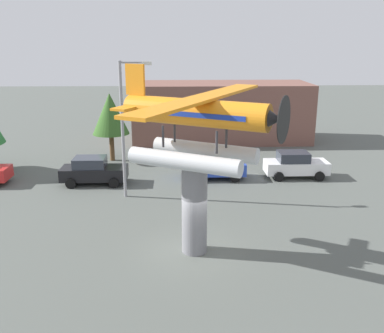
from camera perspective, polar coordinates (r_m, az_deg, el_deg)
The scene contains 9 objects.
ground_plane at distance 19.62m, azimuth 0.31°, elevation -11.02°, with size 140.00×140.00×0.00m, color #515651.
display_pedestal at distance 18.77m, azimuth 0.32°, elevation -5.55°, with size 1.10×1.10×4.03m, color slate.
floatplane_monument at distance 17.67m, azimuth 0.73°, elevation 5.53°, with size 7.10×9.69×4.00m.
car_mid_black at distance 28.66m, azimuth -12.82°, elevation -0.53°, with size 4.20×2.02×1.76m.
car_far_blue at distance 29.06m, azimuth 2.75°, elevation 0.11°, with size 4.20×2.02×1.76m.
car_distant_white at distance 30.11m, azimuth 13.42°, elevation 0.25°, with size 4.20×2.02×1.76m.
streetlight_primary at distance 25.05m, azimuth -8.71°, elevation 6.00°, with size 1.84×0.28×7.90m.
storefront_building at distance 40.12m, azimuth 3.83°, elevation 7.18°, with size 15.82×5.95×5.22m, color brown.
tree_east at distance 33.39m, azimuth -10.69°, elevation 6.79°, with size 2.77×2.77×5.17m.
Camera 1 is at (-0.72, -17.39, 9.05)m, focal length 40.64 mm.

